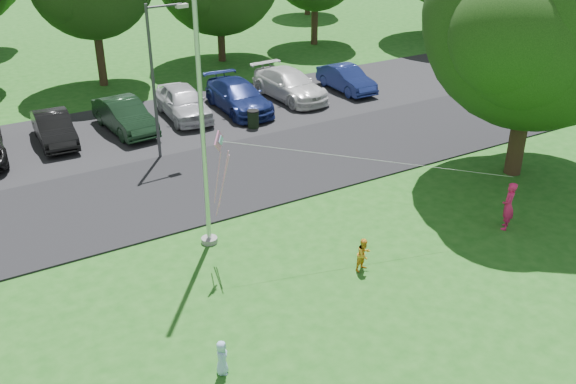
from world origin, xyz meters
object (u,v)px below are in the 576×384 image
woman (508,206)px  child_blue (222,358)px  flagpole (201,114)px  street_lamp (158,68)px  kite (230,156)px  child_yellow (364,255)px  big_tree (538,22)px  trash_can (253,119)px

woman → child_blue: (-10.67, -1.42, -0.36)m
flagpole → street_lamp: flagpole is taller
woman → kite: 9.07m
child_yellow → child_blue: (-5.30, -1.79, -0.07)m
flagpole → big_tree: (11.93, -1.25, 1.52)m
kite → woman: bearing=-62.1°
trash_can → kite: bearing=-120.9°
kite → big_tree: bearing=-43.4°
child_blue → child_yellow: bearing=-42.7°
flagpole → big_tree: bearing=-6.0°
flagpole → big_tree: size_ratio=1.02×
street_lamp → kite: size_ratio=0.69×
trash_can → kite: kite is taller
flagpole → street_lamp: bearing=79.8°
woman → child_blue: size_ratio=1.83×
child_blue → street_lamp: bearing=13.4°
trash_can → child_yellow: (-2.59, -11.64, 0.07)m
flagpole → child_yellow: 6.06m
child_yellow → trash_can: bearing=64.9°
trash_can → child_yellow: child_yellow is taller
trash_can → kite: 11.04m
woman → child_yellow: woman is taller
flagpole → woman: flagpole is taller
child_yellow → child_blue: bearing=-173.9°
street_lamp → child_blue: street_lamp is taller
child_yellow → street_lamp: bearing=87.5°
woman → child_blue: bearing=-29.2°
woman → street_lamp: bearing=-93.5°
street_lamp → big_tree: size_ratio=0.62×
street_lamp → big_tree: big_tree is taller
flagpole → woman: 10.02m
street_lamp → trash_can: 5.59m
flagpole → child_blue: flagpole is taller
kite → flagpole: bearing=60.9°
flagpole → street_lamp: 7.16m
street_lamp → kite: street_lamp is taller
woman → big_tree: bearing=-177.6°
street_lamp → big_tree: (10.66, -8.28, 2.07)m
woman → kite: (-8.25, 2.86, 2.46)m
big_tree → trash_can: bearing=123.7°
child_blue → trash_can: bearing=-1.8°
trash_can → woman: (2.78, -12.02, 0.37)m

